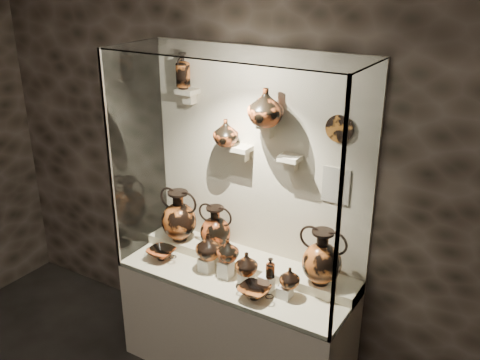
% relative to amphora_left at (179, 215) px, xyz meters
% --- Properties ---
extents(wall_back, '(5.00, 0.02, 3.20)m').
position_rel_amphora_left_xyz_m(wall_back, '(0.59, 0.19, 0.50)').
color(wall_back, black).
rests_on(wall_back, ground).
extents(plinth, '(1.70, 0.60, 0.80)m').
position_rel_amphora_left_xyz_m(plinth, '(0.59, -0.13, -0.70)').
color(plinth, beige).
rests_on(plinth, floor).
extents(front_tier, '(1.68, 0.58, 0.03)m').
position_rel_amphora_left_xyz_m(front_tier, '(0.59, -0.13, -0.29)').
color(front_tier, beige).
rests_on(front_tier, plinth).
extents(rear_tier, '(1.70, 0.25, 0.10)m').
position_rel_amphora_left_xyz_m(rear_tier, '(0.59, 0.05, -0.25)').
color(rear_tier, beige).
rests_on(rear_tier, plinth).
extents(back_panel, '(1.70, 0.03, 1.60)m').
position_rel_amphora_left_xyz_m(back_panel, '(0.59, 0.19, 0.50)').
color(back_panel, beige).
rests_on(back_panel, plinth).
extents(glass_front, '(1.70, 0.01, 1.60)m').
position_rel_amphora_left_xyz_m(glass_front, '(0.59, -0.42, 0.50)').
color(glass_front, white).
rests_on(glass_front, plinth).
extents(glass_left, '(0.01, 0.60, 1.60)m').
position_rel_amphora_left_xyz_m(glass_left, '(-0.26, -0.13, 0.50)').
color(glass_left, white).
rests_on(glass_left, plinth).
extents(glass_right, '(0.01, 0.60, 1.60)m').
position_rel_amphora_left_xyz_m(glass_right, '(1.44, -0.13, 0.50)').
color(glass_right, white).
rests_on(glass_right, plinth).
extents(glass_top, '(1.70, 0.60, 0.01)m').
position_rel_amphora_left_xyz_m(glass_top, '(0.59, -0.13, 1.29)').
color(glass_top, white).
rests_on(glass_top, back_panel).
extents(frame_post_left, '(0.02, 0.02, 1.60)m').
position_rel_amphora_left_xyz_m(frame_post_left, '(-0.25, -0.42, 0.50)').
color(frame_post_left, gray).
rests_on(frame_post_left, plinth).
extents(frame_post_right, '(0.02, 0.02, 1.60)m').
position_rel_amphora_left_xyz_m(frame_post_right, '(1.43, -0.42, 0.50)').
color(frame_post_right, gray).
rests_on(frame_post_right, plinth).
extents(pedestal_a, '(0.09, 0.09, 0.10)m').
position_rel_amphora_left_xyz_m(pedestal_a, '(0.37, -0.18, -0.22)').
color(pedestal_a, silver).
rests_on(pedestal_a, front_tier).
extents(pedestal_b, '(0.09, 0.09, 0.13)m').
position_rel_amphora_left_xyz_m(pedestal_b, '(0.54, -0.18, -0.21)').
color(pedestal_b, silver).
rests_on(pedestal_b, front_tier).
extents(pedestal_c, '(0.09, 0.09, 0.09)m').
position_rel_amphora_left_xyz_m(pedestal_c, '(0.71, -0.18, -0.23)').
color(pedestal_c, silver).
rests_on(pedestal_c, front_tier).
extents(pedestal_d, '(0.09, 0.09, 0.12)m').
position_rel_amphora_left_xyz_m(pedestal_d, '(0.87, -0.18, -0.21)').
color(pedestal_d, silver).
rests_on(pedestal_d, front_tier).
extents(pedestal_e, '(0.09, 0.09, 0.08)m').
position_rel_amphora_left_xyz_m(pedestal_e, '(1.01, -0.18, -0.23)').
color(pedestal_e, silver).
rests_on(pedestal_e, front_tier).
extents(bracket_ul, '(0.14, 0.12, 0.04)m').
position_rel_amphora_left_xyz_m(bracket_ul, '(0.04, 0.11, 0.95)').
color(bracket_ul, beige).
rests_on(bracket_ul, back_panel).
extents(bracket_ca, '(0.14, 0.12, 0.04)m').
position_rel_amphora_left_xyz_m(bracket_ca, '(0.49, 0.11, 0.60)').
color(bracket_ca, beige).
rests_on(bracket_ca, back_panel).
extents(bracket_cb, '(0.10, 0.12, 0.04)m').
position_rel_amphora_left_xyz_m(bracket_cb, '(0.69, 0.11, 0.80)').
color(bracket_cb, beige).
rests_on(bracket_cb, back_panel).
extents(bracket_cc, '(0.14, 0.12, 0.04)m').
position_rel_amphora_left_xyz_m(bracket_cc, '(0.87, 0.11, 0.60)').
color(bracket_cc, beige).
rests_on(bracket_cc, back_panel).
extents(amphora_left, '(0.33, 0.33, 0.41)m').
position_rel_amphora_left_xyz_m(amphora_left, '(0.00, 0.00, 0.00)').
color(amphora_left, '#B25722').
rests_on(amphora_left, rear_tier).
extents(amphora_mid, '(0.31, 0.31, 0.35)m').
position_rel_amphora_left_xyz_m(amphora_mid, '(0.32, 0.02, -0.03)').
color(amphora_mid, '#C35122').
rests_on(amphora_mid, rear_tier).
extents(amphora_right, '(0.34, 0.34, 0.39)m').
position_rel_amphora_left_xyz_m(amphora_right, '(1.18, 0.01, -0.01)').
color(amphora_right, '#B25722').
rests_on(amphora_right, rear_tier).
extents(jug_a, '(0.20, 0.20, 0.19)m').
position_rel_amphora_left_xyz_m(jug_a, '(0.39, -0.17, -0.08)').
color(jug_a, '#B25722').
rests_on(jug_a, pedestal_a).
extents(jug_b, '(0.18, 0.18, 0.17)m').
position_rel_amphora_left_xyz_m(jug_b, '(0.55, -0.16, -0.06)').
color(jug_b, '#C35122').
rests_on(jug_b, pedestal_b).
extents(jug_c, '(0.18, 0.18, 0.17)m').
position_rel_amphora_left_xyz_m(jug_c, '(0.72, -0.19, -0.10)').
color(jug_c, '#B25722').
rests_on(jug_c, pedestal_c).
extents(jug_e, '(0.16, 0.16, 0.14)m').
position_rel_amphora_left_xyz_m(jug_e, '(1.03, -0.16, -0.12)').
color(jug_e, '#B25722').
rests_on(jug_e, pedestal_e).
extents(lekythos_small, '(0.10, 0.10, 0.17)m').
position_rel_amphora_left_xyz_m(lekythos_small, '(0.90, -0.19, -0.07)').
color(lekythos_small, '#C35122').
rests_on(lekythos_small, pedestal_d).
extents(kylix_left, '(0.33, 0.31, 0.10)m').
position_rel_amphora_left_xyz_m(kylix_left, '(-0.01, -0.22, -0.22)').
color(kylix_left, '#C35122').
rests_on(kylix_left, front_tier).
extents(kylix_right, '(0.29, 0.25, 0.11)m').
position_rel_amphora_left_xyz_m(kylix_right, '(0.84, -0.30, -0.22)').
color(kylix_right, '#B25722').
rests_on(kylix_right, front_tier).
extents(lekythos_tall, '(0.15, 0.15, 0.28)m').
position_rel_amphora_left_xyz_m(lekythos_tall, '(0.01, 0.11, 1.11)').
color(lekythos_tall, '#B25722').
rests_on(lekythos_tall, bracket_ul).
extents(ovoid_vase_a, '(0.20, 0.20, 0.19)m').
position_rel_amphora_left_xyz_m(ovoid_vase_a, '(0.39, 0.07, 0.71)').
color(ovoid_vase_a, '#C35122').
rests_on(ovoid_vase_a, bracket_ca).
extents(ovoid_vase_b, '(0.30, 0.30, 0.25)m').
position_rel_amphora_left_xyz_m(ovoid_vase_b, '(0.72, 0.04, 0.94)').
color(ovoid_vase_b, '#C35122').
rests_on(ovoid_vase_b, bracket_cb).
extents(wall_plate, '(0.18, 0.02, 0.18)m').
position_rel_amphora_left_xyz_m(wall_plate, '(1.18, 0.16, 0.83)').
color(wall_plate, '#9E5B1F').
rests_on(wall_plate, back_panel).
extents(info_placard, '(0.18, 0.01, 0.24)m').
position_rel_amphora_left_xyz_m(info_placard, '(1.18, 0.17, 0.45)').
color(info_placard, beige).
rests_on(info_placard, back_panel).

